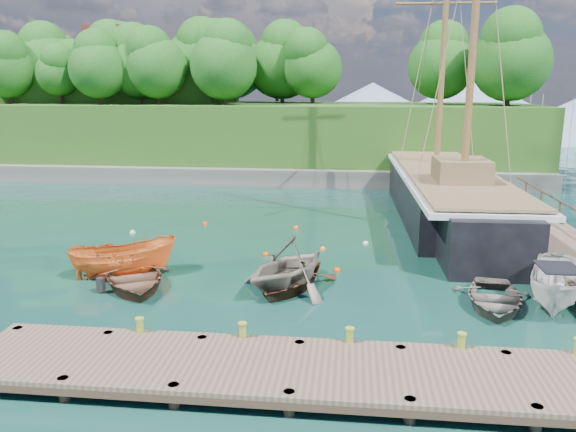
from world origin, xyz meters
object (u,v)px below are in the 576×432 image
(rowboat_3, at_px, (493,306))
(rowboat_2, at_px, (288,287))
(rowboat_1, at_px, (287,290))
(cabin_boat_white, at_px, (554,306))
(schooner, at_px, (447,198))
(rowboat_0, at_px, (134,287))
(motorboat_orange, at_px, (125,276))

(rowboat_3, bearing_deg, rowboat_2, -178.98)
(rowboat_1, xyz_separation_m, cabin_boat_white, (9.48, -0.59, 0.00))
(rowboat_3, distance_m, schooner, 13.58)
(cabin_boat_white, bearing_deg, rowboat_0, -160.56)
(rowboat_1, bearing_deg, rowboat_2, 125.83)
(cabin_boat_white, relative_size, schooner, 0.16)
(rowboat_0, bearing_deg, rowboat_1, -23.97)
(rowboat_2, height_order, rowboat_3, rowboat_2)
(rowboat_2, relative_size, rowboat_3, 1.09)
(rowboat_1, bearing_deg, rowboat_0, -145.48)
(motorboat_orange, xyz_separation_m, cabin_boat_white, (16.22, -1.46, 0.00))
(rowboat_1, height_order, motorboat_orange, rowboat_1)
(rowboat_0, height_order, schooner, schooner)
(rowboat_0, distance_m, cabin_boat_white, 15.37)
(rowboat_3, xyz_separation_m, motorboat_orange, (-14.10, 1.66, 0.00))
(rowboat_0, bearing_deg, cabin_boat_white, -28.05)
(rowboat_2, relative_size, cabin_boat_white, 0.96)
(rowboat_3, bearing_deg, motorboat_orange, -177.00)
(rowboat_1, xyz_separation_m, rowboat_2, (-0.03, 0.34, 0.00))
(motorboat_orange, bearing_deg, cabin_boat_white, -119.91)
(rowboat_0, distance_m, rowboat_1, 5.89)
(motorboat_orange, bearing_deg, rowboat_0, -169.04)
(rowboat_1, distance_m, cabin_boat_white, 9.50)
(motorboat_orange, relative_size, cabin_boat_white, 0.95)
(rowboat_3, relative_size, cabin_boat_white, 0.88)
(rowboat_1, height_order, rowboat_3, rowboat_1)
(rowboat_0, bearing_deg, rowboat_2, -20.64)
(rowboat_0, xyz_separation_m, cabin_boat_white, (15.37, -0.28, 0.00))
(rowboat_2, distance_m, schooner, 14.72)
(rowboat_1, bearing_deg, motorboat_orange, -155.88)
(motorboat_orange, distance_m, cabin_boat_white, 16.28)
(rowboat_1, distance_m, motorboat_orange, 6.79)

